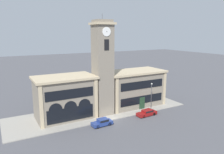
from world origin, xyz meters
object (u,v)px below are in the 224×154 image
parked_car_near (102,122)px  fire_hydrant (103,119)px  parked_car_mid (147,113)px  street_lamp (151,93)px

parked_car_near → fire_hydrant: bearing=-120.5°
parked_car_mid → fire_hydrant: parked_car_mid is taller
parked_car_mid → fire_hydrant: size_ratio=5.46×
street_lamp → fire_hydrant: street_lamp is taller
parked_car_near → street_lamp: (13.62, 1.91, 3.63)m
parked_car_near → street_lamp: size_ratio=0.65×
parked_car_mid → fire_hydrant: bearing=-13.2°
street_lamp → fire_hydrant: 13.18m
parked_car_mid → fire_hydrant: 10.17m
street_lamp → fire_hydrant: bearing=-179.9°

